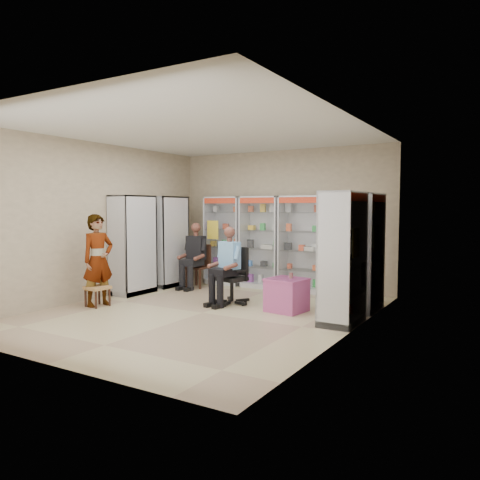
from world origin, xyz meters
The scene contains 18 objects.
floor centered at (0.00, 0.00, 0.00)m, with size 6.00×6.00×0.00m, color tan.
room_shell centered at (0.00, 0.00, 1.97)m, with size 5.02×6.02×3.01m.
cabinet_back_left centered at (-1.30, 2.73, 1.00)m, with size 0.90×0.50×2.00m, color #B5B7BD.
cabinet_back_mid centered at (-0.35, 2.73, 1.00)m, with size 0.90×0.50×2.00m, color silver.
cabinet_back_right centered at (0.60, 2.73, 1.00)m, with size 0.90×0.50×2.00m, color silver.
cabinet_right_far centered at (2.23, 1.60, 1.00)m, with size 0.50×0.90×2.00m, color silver.
cabinet_right_near centered at (2.23, 0.50, 1.00)m, with size 0.50×0.90×2.00m, color #AEB0B5.
cabinet_left_far centered at (-2.23, 1.80, 1.00)m, with size 0.50×0.90×2.00m, color #B5B8BD.
cabinet_left_near centered at (-2.23, 0.70, 1.00)m, with size 0.50×0.90×2.00m, color #B7B9BE.
wooden_chair centered at (-1.55, 2.00, 0.47)m, with size 0.42×0.42×0.94m, color black.
seated_customer centered at (-1.55, 1.95, 0.67)m, with size 0.44×0.60×1.34m, color black, non-canonical shape.
office_chair centered at (0.02, 0.88, 0.52)m, with size 0.57×0.57×1.04m, color black.
seated_shopkeeper centered at (0.02, 0.83, 0.66)m, with size 0.43×0.60×1.32m, color #7AA3F2, non-canonical shape.
pink_trunk centered at (1.16, 0.83, 0.28)m, with size 0.58×0.56×0.56m, color #B7498F.
tea_glass centered at (1.21, 0.87, 0.62)m, with size 0.07×0.07×0.11m, color #541407.
woven_stool_a centered at (1.90, 1.13, 0.20)m, with size 0.41×0.41×0.41m, color tan.
woven_stool_b centered at (-1.90, -0.55, 0.18)m, with size 0.36×0.36×0.36m, color #AE7849.
standing_man centered at (-1.93, -0.49, 0.82)m, with size 0.60×0.39×1.64m, color gray.
Camera 1 is at (4.50, -6.29, 1.76)m, focal length 35.00 mm.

